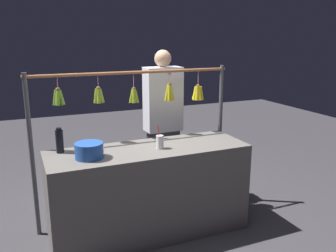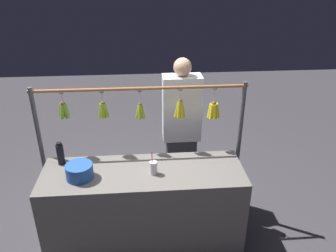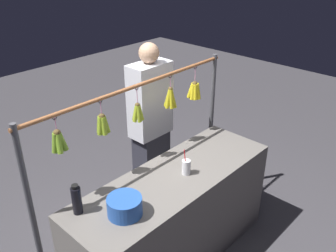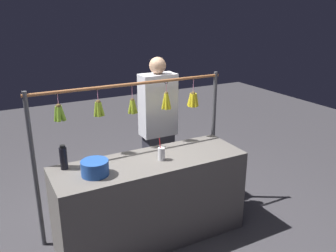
# 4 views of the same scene
# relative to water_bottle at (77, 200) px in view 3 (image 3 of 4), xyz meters

# --- Properties ---
(market_counter) EXTENTS (1.93, 0.64, 0.89)m
(market_counter) POSITION_rel_water_bottle_xyz_m (-0.80, 0.20, -0.56)
(market_counter) COLOR #66605B
(market_counter) RESTS_ON ground
(display_rack) EXTENTS (2.14, 0.14, 1.62)m
(display_rack) POSITION_rel_water_bottle_xyz_m (-0.82, -0.21, 0.16)
(display_rack) COLOR #4C4C51
(display_rack) RESTS_ON ground
(water_bottle) EXTENTS (0.07, 0.07, 0.24)m
(water_bottle) POSITION_rel_water_bottle_xyz_m (0.00, 0.00, 0.00)
(water_bottle) COLOR black
(water_bottle) RESTS_ON market_counter
(blue_bucket) EXTENTS (0.25, 0.25, 0.14)m
(blue_bucket) POSITION_rel_water_bottle_xyz_m (-0.22, 0.26, -0.04)
(blue_bucket) COLOR #2553AB
(blue_bucket) RESTS_ON market_counter
(drink_cup) EXTENTS (0.07, 0.07, 0.23)m
(drink_cup) POSITION_rel_water_bottle_xyz_m (-0.89, 0.24, -0.05)
(drink_cup) COLOR silver
(drink_cup) RESTS_ON market_counter
(vendor_person) EXTENTS (0.42, 0.23, 1.79)m
(vendor_person) POSITION_rel_water_bottle_xyz_m (-1.25, -0.53, -0.12)
(vendor_person) COLOR #2D2D38
(vendor_person) RESTS_ON ground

